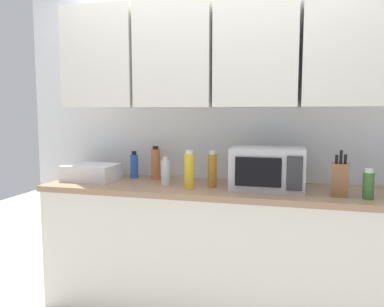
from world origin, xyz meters
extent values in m
cube|color=white|center=(0.00, 0.03, 1.30)|extent=(3.24, 0.06, 2.60)
cube|color=white|center=(-0.88, -0.15, 1.83)|extent=(0.56, 0.33, 0.75)
cube|color=white|center=(-0.29, -0.15, 1.83)|extent=(0.56, 0.33, 0.75)
cube|color=white|center=(0.29, -0.15, 1.83)|extent=(0.56, 0.33, 0.75)
cube|color=white|center=(0.88, -0.15, 1.83)|extent=(0.56, 0.33, 0.75)
cube|color=white|center=(0.00, -0.30, 0.43)|extent=(2.34, 0.60, 0.86)
cube|color=#9E7A5B|center=(0.00, -0.30, 0.88)|extent=(2.37, 0.63, 0.04)
cube|color=#B7B7BC|center=(0.39, -0.30, 1.04)|extent=(0.48, 0.36, 0.28)
cube|color=black|center=(0.34, -0.48, 1.04)|extent=(0.29, 0.01, 0.18)
cube|color=#2D2D33|center=(0.56, -0.48, 1.04)|extent=(0.10, 0.01, 0.21)
cube|color=silver|center=(-0.93, -0.30, 0.96)|extent=(0.38, 0.30, 0.12)
cube|color=brown|center=(0.84, -0.40, 1.00)|extent=(0.11, 0.13, 0.20)
cylinder|color=black|center=(0.81, -0.41, 1.13)|extent=(0.02, 0.02, 0.06)
cylinder|color=black|center=(0.84, -0.41, 1.14)|extent=(0.02, 0.02, 0.08)
cylinder|color=black|center=(0.86, -0.41, 1.13)|extent=(0.02, 0.02, 0.06)
cylinder|color=gold|center=(-0.12, -0.43, 1.02)|extent=(0.07, 0.07, 0.23)
cylinder|color=silver|center=(-0.12, -0.43, 1.15)|extent=(0.05, 0.05, 0.03)
cylinder|color=#BC6638|center=(-0.46, -0.15, 1.02)|extent=(0.07, 0.07, 0.23)
cylinder|color=black|center=(-0.46, -0.15, 1.15)|extent=(0.04, 0.04, 0.02)
cylinder|color=#386B2D|center=(0.99, -0.45, 0.98)|extent=(0.06, 0.06, 0.16)
cylinder|color=silver|center=(0.99, -0.45, 1.07)|extent=(0.05, 0.05, 0.03)
cylinder|color=silver|center=(-0.32, -0.34, 0.99)|extent=(0.06, 0.06, 0.18)
cylinder|color=silver|center=(-0.32, -0.34, 1.09)|extent=(0.04, 0.04, 0.02)
cylinder|color=#2D56B7|center=(-0.65, -0.14, 0.99)|extent=(0.06, 0.06, 0.18)
cylinder|color=black|center=(-0.65, -0.14, 1.10)|extent=(0.04, 0.04, 0.03)
cylinder|color=#AD701E|center=(0.02, -0.33, 1.01)|extent=(0.06, 0.06, 0.23)
cylinder|color=silver|center=(0.02, -0.33, 1.14)|extent=(0.04, 0.04, 0.03)
camera|label=1|loc=(0.54, -2.83, 1.41)|focal=35.01mm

